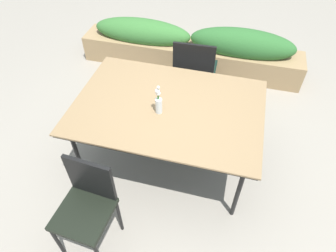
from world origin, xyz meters
TOP-DOWN VIEW (x-y plane):
  - ground_plane at (0.00, 0.00)m, footprint 12.00×12.00m
  - dining_table at (-0.04, -0.06)m, footprint 1.71×1.19m
  - chair_far_side at (0.03, 0.90)m, footprint 0.51×0.51m
  - chair_near_left at (-0.42, -1.05)m, footprint 0.43×0.43m
  - flower_vase at (-0.10, -0.17)m, footprint 0.06×0.06m
  - planter_box at (-0.16, 1.67)m, footprint 3.11×0.46m

SIDE VIEW (x-z plane):
  - ground_plane at x=0.00m, z-range 0.00..0.00m
  - planter_box at x=-0.16m, z-range -0.03..0.66m
  - chair_far_side at x=0.03m, z-range 0.05..0.97m
  - chair_near_left at x=-0.42m, z-range 0.08..0.98m
  - dining_table at x=-0.04m, z-range 0.34..1.10m
  - flower_vase at x=-0.10m, z-range 0.74..1.03m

